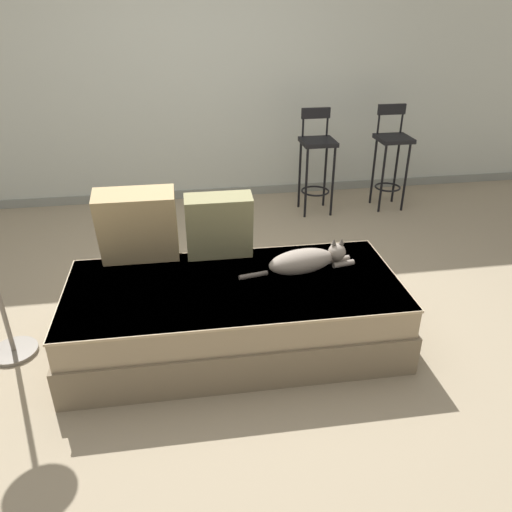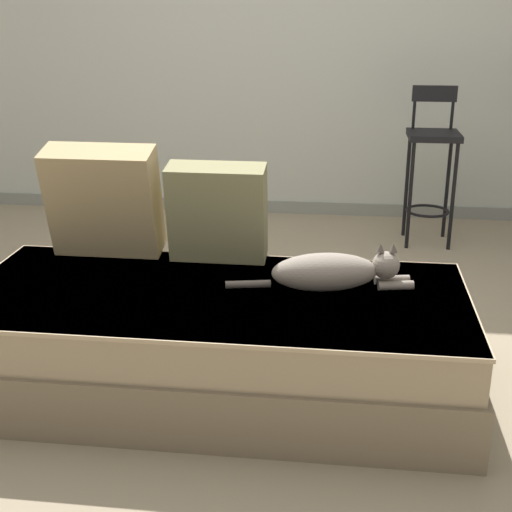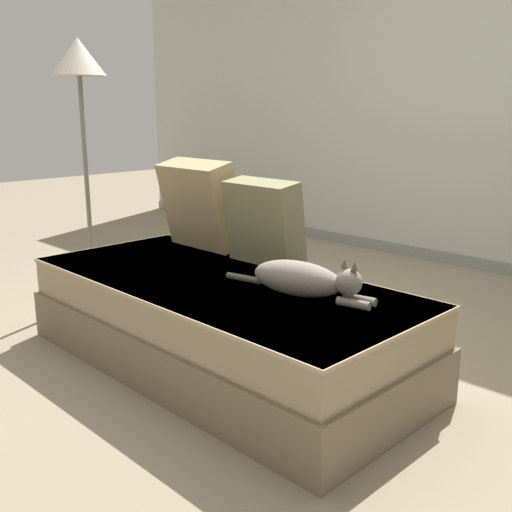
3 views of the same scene
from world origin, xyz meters
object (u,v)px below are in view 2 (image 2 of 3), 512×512
Objects in this scene: throw_pillow_middle at (217,213)px; couch at (216,340)px; throw_pillow_corner at (104,201)px; bar_stool_near_window at (432,155)px; cat at (333,272)px.

couch is at bearing -82.57° from throw_pillow_middle.
couch is 4.00× the size of throw_pillow_corner.
bar_stool_near_window is (1.06, 2.04, 0.36)m from couch.
throw_pillow_middle is (-0.05, 0.36, 0.43)m from couch.
cat is at bearing -29.11° from throw_pillow_middle.
cat is at bearing 9.55° from couch.
throw_pillow_corner is at bearing 179.39° from throw_pillow_middle.
throw_pillow_corner is at bearing 164.16° from cat.
throw_pillow_corner is 0.50m from throw_pillow_middle.
throw_pillow_middle is 0.59m from cat.
bar_stool_near_window is at bearing 62.53° from couch.
throw_pillow_middle is at bearing -123.34° from bar_stool_near_window.
throw_pillow_middle is 0.59× the size of cat.
throw_pillow_corner is at bearing 146.62° from couch.
couch is at bearing -170.45° from cat.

